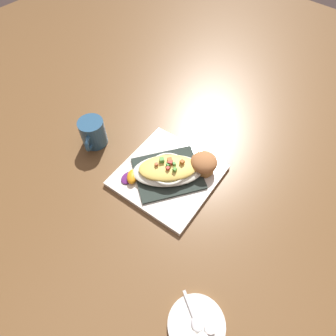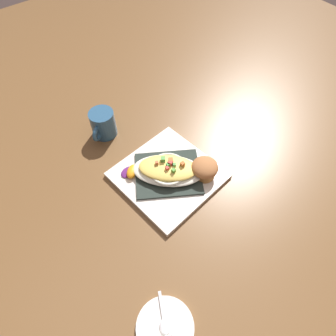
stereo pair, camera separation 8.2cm
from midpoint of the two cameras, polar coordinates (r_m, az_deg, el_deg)
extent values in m
plane|color=brown|center=(0.86, 2.73, -1.91)|extent=(2.60, 2.60, 0.00)
cube|color=white|center=(0.85, 2.75, -1.64)|extent=(0.29, 0.29, 0.01)
cube|color=#28322D|center=(0.84, 2.78, -1.24)|extent=(0.24, 0.24, 0.01)
ellipsoid|color=silver|center=(0.83, 2.82, -0.67)|extent=(0.22, 0.22, 0.02)
torus|color=silver|center=(0.82, 2.84, -0.35)|extent=(0.16, 0.16, 0.01)
ellipsoid|color=#EACA59|center=(0.82, 2.86, -0.17)|extent=(0.18, 0.18, 0.02)
cube|color=#C73E35|center=(0.81, 3.21, 1.01)|extent=(0.02, 0.02, 0.01)
cube|color=#B45F2B|center=(0.81, 3.39, 1.28)|extent=(0.02, 0.02, 0.01)
cube|color=#C93F35|center=(0.80, 2.76, -0.25)|extent=(0.01, 0.01, 0.01)
cube|color=#B25B24|center=(0.81, 5.78, 0.60)|extent=(0.01, 0.01, 0.01)
cube|color=#529A38|center=(0.80, 4.14, -0.61)|extent=(0.01, 0.01, 0.01)
cube|color=#B45C2A|center=(0.81, 2.75, 0.42)|extent=(0.01, 0.01, 0.01)
cube|color=#539942|center=(0.82, 1.95, 1.61)|extent=(0.02, 0.02, 0.01)
cube|color=#BA5B34|center=(0.81, 0.66, 0.84)|extent=(0.01, 0.01, 0.01)
cube|color=#509946|center=(0.81, 4.17, 0.45)|extent=(0.01, 0.01, 0.01)
cube|color=green|center=(0.81, 2.52, 0.49)|extent=(0.01, 0.01, 0.01)
cylinder|color=#A46E36|center=(0.84, 9.89, -0.92)|extent=(0.07, 0.07, 0.03)
ellipsoid|color=#A5673A|center=(0.83, 10.10, -0.07)|extent=(0.08, 0.08, 0.04)
ellipsoid|color=#4C0F23|center=(0.82, 10.19, 0.29)|extent=(0.03, 0.03, 0.01)
ellipsoid|color=#582065|center=(0.85, -5.09, -1.00)|extent=(0.04, 0.05, 0.01)
ellipsoid|color=orange|center=(0.84, -4.34, -0.89)|extent=(0.05, 0.06, 0.02)
cylinder|color=#295173|center=(0.94, -10.24, 8.48)|extent=(0.08, 0.08, 0.09)
torus|color=#295173|center=(0.92, -11.31, 6.56)|extent=(0.04, 0.05, 0.05)
cylinder|color=#4C2D14|center=(0.95, -10.12, 7.89)|extent=(0.07, 0.07, 0.06)
cylinder|color=white|center=(0.71, 3.17, -29.16)|extent=(0.13, 0.13, 0.01)
ellipsoid|color=silver|center=(0.70, 3.21, -29.08)|extent=(0.04, 0.04, 0.01)
cube|color=silver|center=(0.71, 2.40, -25.75)|extent=(0.06, 0.03, 0.00)
cylinder|color=silver|center=(0.70, 5.64, -30.05)|extent=(0.02, 0.02, 0.02)
camera|label=1|loc=(0.04, -87.13, 4.05)|focal=30.89mm
camera|label=2|loc=(0.04, 92.87, -4.05)|focal=30.89mm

